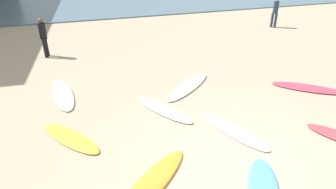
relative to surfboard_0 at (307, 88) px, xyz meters
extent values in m
plane|color=tan|center=(-4.05, -2.55, -0.04)|extent=(120.00, 120.00, 0.00)
ellipsoid|color=#E3425D|center=(0.00, 0.00, 0.00)|extent=(2.07, 1.83, 0.09)
ellipsoid|color=white|center=(-4.86, 0.17, 0.00)|extent=(1.46, 2.11, 0.09)
ellipsoid|color=orange|center=(-6.01, -2.53, 0.00)|extent=(2.27, 2.06, 0.08)
ellipsoid|color=white|center=(-3.63, 1.34, -0.01)|extent=(2.27, 2.02, 0.07)
ellipsoid|color=#F2E5C3|center=(-7.55, 2.05, 0.00)|extent=(0.89, 2.39, 0.08)
ellipsoid|color=yellow|center=(-7.38, -0.43, 0.00)|extent=(1.54, 1.88, 0.08)
ellipsoid|color=white|center=(-3.52, -1.35, -0.01)|extent=(1.24, 2.22, 0.07)
cylinder|color=black|center=(-8.11, 6.03, 0.34)|extent=(0.14, 0.14, 0.77)
cylinder|color=black|center=(-8.15, 5.84, 0.34)|extent=(0.14, 0.14, 0.77)
cylinder|color=black|center=(-8.13, 5.93, 1.05)|extent=(0.33, 0.33, 0.64)
sphere|color=brown|center=(-8.13, 5.93, 1.47)|extent=(0.21, 0.21, 0.21)
cylinder|color=#1E3342|center=(3.92, 6.98, 0.35)|extent=(0.14, 0.14, 0.78)
cylinder|color=#1E3342|center=(3.81, 7.15, 0.35)|extent=(0.14, 0.14, 0.78)
cylinder|color=#1E3342|center=(3.86, 7.06, 1.06)|extent=(0.39, 0.39, 0.65)
camera|label=1|loc=(-6.94, -6.52, 4.11)|focal=30.77mm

